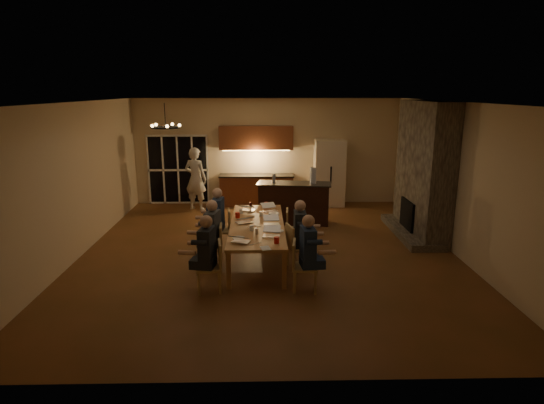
{
  "coord_description": "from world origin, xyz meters",
  "views": [
    {
      "loc": [
        -0.14,
        -9.33,
        3.44
      ],
      "look_at": [
        0.08,
        0.3,
        1.06
      ],
      "focal_mm": 30.0,
      "sensor_mm": 36.0,
      "label": 1
    }
  ],
  "objects_px": {
    "mug_mid": "(261,214)",
    "can_silver": "(257,231)",
    "laptop_b": "(271,231)",
    "redcup_far": "(266,205)",
    "person_left_far": "(218,219)",
    "redcup_mid": "(238,215)",
    "chair_right_far": "(296,230)",
    "laptop_c": "(244,217)",
    "chandelier": "(166,127)",
    "redcup_near": "(277,240)",
    "mug_front": "(252,228)",
    "plate_left": "(238,238)",
    "person_right_mid": "(300,234)",
    "chair_right_near": "(305,266)",
    "bar_blender": "(313,175)",
    "can_cola": "(251,205)",
    "bar_bottle": "(274,178)",
    "refrigerator": "(329,173)",
    "bar_island": "(294,203)",
    "person_left_mid": "(213,234)",
    "plate_far": "(274,213)",
    "laptop_e": "(248,206)",
    "chair_left_far": "(220,230)",
    "laptop_f": "(270,207)",
    "mug_back": "(241,211)",
    "chair_left_mid": "(211,247)",
    "standing_person": "(196,179)",
    "laptop_d": "(272,220)",
    "laptop_a": "(241,236)",
    "chair_right_mid": "(299,246)",
    "plate_near": "(278,231)",
    "dining_table": "(257,241)",
    "chair_left_near": "(209,267)",
    "person_right_near": "(308,253)"
  },
  "relations": [
    {
      "from": "laptop_f",
      "to": "mug_front",
      "type": "bearing_deg",
      "value": -122.7
    },
    {
      "from": "laptop_b",
      "to": "redcup_far",
      "type": "height_order",
      "value": "laptop_b"
    },
    {
      "from": "person_left_far",
      "to": "mug_back",
      "type": "xyz_separation_m",
      "value": [
        0.5,
        0.21,
        0.11
      ]
    },
    {
      "from": "can_cola",
      "to": "person_left_mid",
      "type": "bearing_deg",
      "value": -110.72
    },
    {
      "from": "mug_front",
      "to": "mug_mid",
      "type": "distance_m",
      "value": 1.06
    },
    {
      "from": "chandelier",
      "to": "redcup_near",
      "type": "distance_m",
      "value": 2.99
    },
    {
      "from": "chair_right_near",
      "to": "person_right_mid",
      "type": "height_order",
      "value": "person_right_mid"
    },
    {
      "from": "dining_table",
      "to": "chandelier",
      "type": "xyz_separation_m",
      "value": [
        -1.71,
        -0.28,
        2.38
      ]
    },
    {
      "from": "refrigerator",
      "to": "chair_left_mid",
      "type": "bearing_deg",
      "value": -121.16
    },
    {
      "from": "plate_near",
      "to": "refrigerator",
      "type": "bearing_deg",
      "value": 70.93
    },
    {
      "from": "laptop_d",
      "to": "laptop_f",
      "type": "bearing_deg",
      "value": 86.08
    },
    {
      "from": "mug_mid",
      "to": "can_silver",
      "type": "relative_size",
      "value": 0.83
    },
    {
      "from": "chair_right_far",
      "to": "can_cola",
      "type": "xyz_separation_m",
      "value": [
        -1.02,
        0.8,
        0.37
      ]
    },
    {
      "from": "standing_person",
      "to": "can_cola",
      "type": "relative_size",
      "value": 15.36
    },
    {
      "from": "standing_person",
      "to": "redcup_near",
      "type": "distance_m",
      "value": 5.7
    },
    {
      "from": "redcup_far",
      "to": "dining_table",
      "type": "bearing_deg",
      "value": -98.46
    },
    {
      "from": "plate_far",
      "to": "laptop_e",
      "type": "bearing_deg",
      "value": 151.97
    },
    {
      "from": "bar_island",
      "to": "can_silver",
      "type": "xyz_separation_m",
      "value": [
        -0.95,
        -3.28,
        0.27
      ]
    },
    {
      "from": "chair_right_near",
      "to": "chandelier",
      "type": "xyz_separation_m",
      "value": [
        -2.57,
        1.29,
        2.31
      ]
    },
    {
      "from": "laptop_f",
      "to": "redcup_mid",
      "type": "bearing_deg",
      "value": -162.18
    },
    {
      "from": "chair_left_mid",
      "to": "laptop_d",
      "type": "relative_size",
      "value": 2.78
    },
    {
      "from": "chair_right_near",
      "to": "bar_blender",
      "type": "relative_size",
      "value": 2.17
    },
    {
      "from": "chair_right_mid",
      "to": "plate_near",
      "type": "xyz_separation_m",
      "value": [
        -0.43,
        0.02,
        0.31
      ]
    },
    {
      "from": "person_left_mid",
      "to": "chandelier",
      "type": "height_order",
      "value": "chandelier"
    },
    {
      "from": "bar_island",
      "to": "laptop_a",
      "type": "height_order",
      "value": "bar_island"
    },
    {
      "from": "mug_front",
      "to": "plate_left",
      "type": "height_order",
      "value": "mug_front"
    },
    {
      "from": "chair_right_far",
      "to": "redcup_mid",
      "type": "height_order",
      "value": "chair_right_far"
    },
    {
      "from": "can_cola",
      "to": "bar_bottle",
      "type": "bearing_deg",
      "value": 65.04
    },
    {
      "from": "bar_island",
      "to": "redcup_far",
      "type": "distance_m",
      "value": 1.46
    },
    {
      "from": "chair_left_far",
      "to": "plate_left",
      "type": "xyz_separation_m",
      "value": [
        0.48,
        -1.51,
        0.31
      ]
    },
    {
      "from": "refrigerator",
      "to": "bar_island",
      "type": "bearing_deg",
      "value": -122.13
    },
    {
      "from": "chair_left_far",
      "to": "redcup_near",
      "type": "relative_size",
      "value": 7.42
    },
    {
      "from": "chair_right_far",
      "to": "laptop_c",
      "type": "relative_size",
      "value": 2.78
    },
    {
      "from": "standing_person",
      "to": "laptop_e",
      "type": "distance_m",
      "value": 3.36
    },
    {
      "from": "person_left_far",
      "to": "redcup_mid",
      "type": "height_order",
      "value": "person_left_far"
    },
    {
      "from": "chair_left_mid",
      "to": "person_left_mid",
      "type": "distance_m",
      "value": 0.25
    },
    {
      "from": "bar_island",
      "to": "can_cola",
      "type": "bearing_deg",
      "value": -124.22
    },
    {
      "from": "person_left_mid",
      "to": "plate_left",
      "type": "distance_m",
      "value": 0.7
    },
    {
      "from": "laptop_b",
      "to": "laptop_c",
      "type": "relative_size",
      "value": 1.0
    },
    {
      "from": "chair_right_mid",
      "to": "bar_blender",
      "type": "xyz_separation_m",
      "value": [
        0.59,
        3.09,
        0.84
      ]
    },
    {
      "from": "chair_left_near",
      "to": "mug_front",
      "type": "height_order",
      "value": "chair_left_near"
    },
    {
      "from": "person_left_mid",
      "to": "plate_left",
      "type": "height_order",
      "value": "person_left_mid"
    },
    {
      "from": "laptop_d",
      "to": "mug_front",
      "type": "relative_size",
      "value": 3.2
    },
    {
      "from": "standing_person",
      "to": "redcup_near",
      "type": "bearing_deg",
      "value": 134.39
    },
    {
      "from": "plate_left",
      "to": "chair_left_mid",
      "type": "bearing_deg",
      "value": 145.17
    },
    {
      "from": "person_right_mid",
      "to": "laptop_b",
      "type": "xyz_separation_m",
      "value": [
        -0.56,
        -0.3,
        0.17
      ]
    },
    {
      "from": "chair_left_near",
      "to": "person_right_near",
      "type": "height_order",
      "value": "person_right_near"
    },
    {
      "from": "person_left_mid",
      "to": "chandelier",
      "type": "relative_size",
      "value": 2.48
    },
    {
      "from": "person_left_mid",
      "to": "person_left_far",
      "type": "relative_size",
      "value": 1.0
    },
    {
      "from": "plate_left",
      "to": "bar_blender",
      "type": "distance_m",
      "value": 3.94
    }
  ]
}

